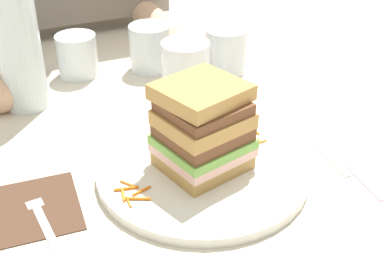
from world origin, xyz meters
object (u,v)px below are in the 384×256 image
Objects in this scene: knife at (313,140)px; empty_tumbler_0 at (225,51)px; juice_glass at (186,71)px; empty_tumbler_3 at (18,59)px; fork at (41,216)px; sandwich at (202,127)px; main_plate at (201,168)px; water_bottle at (16,33)px; empty_tumbler_2 at (77,55)px; empty_tumbler_1 at (150,48)px; napkin_dark at (36,207)px.

empty_tumbler_0 is (-0.01, 0.27, 0.04)m from knife.
juice_glass reaches higher than empty_tumbler_0.
empty_tumbler_0 is 1.07× the size of empty_tumbler_3.
empty_tumbler_3 is at bearing 84.48° from fork.
sandwich is 0.77× the size of fork.
main_plate is 1.41× the size of knife.
water_bottle is at bearing 177.20° from empty_tumbler_0.
empty_tumbler_0 reaches higher than knife.
fork is 0.37m from juice_glass.
fork is 0.40m from empty_tumbler_2.
knife is 0.71× the size of water_bottle.
sandwich is at bearing -58.02° from water_bottle.
empty_tumbler_1 is at bearing 150.61° from empty_tumbler_0.
water_bottle is 0.16m from empty_tumbler_2.
water_bottle reaches higher than napkin_dark.
juice_glass is (0.29, 0.20, 0.04)m from napkin_dark.
juice_glass reaches higher than main_plate.
main_plate is 0.33m from empty_tumbler_0.
empty_tumbler_3 reaches higher than empty_tumbler_2.
empty_tumbler_0 is at bearing -29.39° from empty_tumbler_1.
juice_glass is at bearing 34.99° from napkin_dark.
empty_tumbler_2 is (0.14, 0.35, 0.04)m from napkin_dark.
empty_tumbler_3 reaches higher than main_plate.
empty_tumbler_0 is (0.10, 0.05, -0.00)m from juice_glass.
main_plate is 2.20× the size of sandwich.
empty_tumbler_1 is (0.27, 0.32, 0.04)m from napkin_dark.
napkin_dark is 1.54× the size of empty_tumbler_3.
juice_glass reaches higher than empty_tumbler_3.
water_bottle is 3.30× the size of empty_tumbler_1.
juice_glass is 0.12m from empty_tumbler_1.
water_bottle is at bearing 83.37° from fork.
napkin_dark is at bearing -111.84° from empty_tumbler_2.
empty_tumbler_0 is at bearing 26.95° from juice_glass.
empty_tumbler_1 is (0.06, 0.34, -0.03)m from sandwich.
sandwich is at bearing -78.62° from empty_tumbler_2.
sandwich is 0.46× the size of water_bottle.
empty_tumbler_1 is (-0.12, 0.07, 0.00)m from empty_tumbler_0.
sandwich is 0.38m from empty_tumbler_2.
sandwich is 1.67× the size of empty_tumbler_2.
napkin_dark is at bearing 178.00° from knife.
main_plate reaches higher than napkin_dark.
fork is (0.00, -0.02, 0.00)m from napkin_dark.
juice_glass is at bearing 116.84° from knife.
fork is 2.17× the size of empty_tumbler_2.
empty_tumbler_3 is at bearing 160.43° from empty_tumbler_0.
juice_glass is 1.10× the size of empty_tumbler_1.
empty_tumbler_2 is (0.14, 0.38, 0.03)m from fork.
juice_glass is at bearing -35.46° from empty_tumbler_3.
water_bottle is at bearing 164.65° from juice_glass.
empty_tumbler_3 is at bearing 83.87° from napkin_dark.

